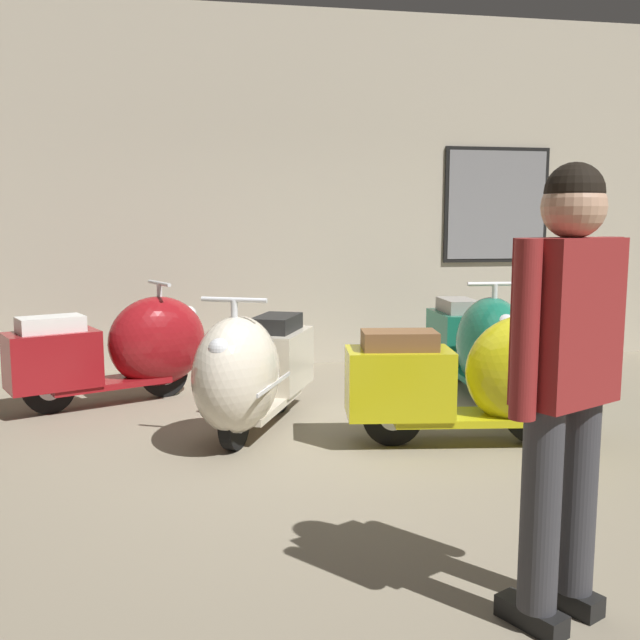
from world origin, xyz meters
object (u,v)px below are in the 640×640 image
visitor_0 (566,364)px  scooter_1 (251,371)px  scooter_0 (127,348)px  scooter_2 (489,377)px  scooter_3 (480,344)px

visitor_0 → scooter_1: bearing=-6.0°
scooter_0 → scooter_2: 3.07m
scooter_2 → scooter_3: size_ratio=1.01×
scooter_3 → scooter_2: bearing=-17.0°
scooter_3 → visitor_0: bearing=-15.0°
scooter_2 → scooter_1: bearing=170.8°
scooter_2 → visitor_0: bearing=-99.1°
scooter_1 → scooter_2: size_ratio=0.99×
visitor_0 → scooter_2: bearing=-43.1°
scooter_2 → visitor_0: visitor_0 is taller
scooter_1 → scooter_2: scooter_2 is taller
scooter_0 → scooter_1: 1.51m
scooter_1 → visitor_0: visitor_0 is taller
scooter_2 → visitor_0: (-0.65, -2.14, 0.54)m
scooter_0 → visitor_0: bearing=-87.2°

